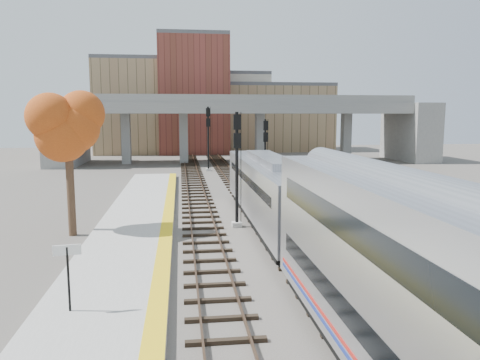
{
  "coord_description": "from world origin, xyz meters",
  "views": [
    {
      "loc": [
        -4.47,
        -22.14,
        6.88
      ],
      "look_at": [
        -0.53,
        8.74,
        2.5
      ],
      "focal_mm": 35.0,
      "sensor_mm": 36.0,
      "label": 1
    }
  ],
  "objects_px": {
    "signal_mast_near": "(237,171)",
    "locomotive": "(270,189)",
    "car_c": "(381,168)",
    "signal_mast_far": "(208,138)",
    "car_a": "(336,178)",
    "signal_mast_mid": "(265,157)",
    "tree": "(68,128)",
    "car_b": "(346,172)"
  },
  "relations": [
    {
      "from": "signal_mast_near",
      "to": "locomotive",
      "type": "bearing_deg",
      "value": 8.07
    },
    {
      "from": "car_c",
      "to": "signal_mast_far",
      "type": "bearing_deg",
      "value": -178.17
    },
    {
      "from": "car_a",
      "to": "car_c",
      "type": "height_order",
      "value": "car_a"
    },
    {
      "from": "signal_mast_near",
      "to": "signal_mast_mid",
      "type": "relative_size",
      "value": 1.09
    },
    {
      "from": "signal_mast_far",
      "to": "car_c",
      "type": "distance_m",
      "value": 20.88
    },
    {
      "from": "signal_mast_far",
      "to": "tree",
      "type": "distance_m",
      "value": 31.34
    },
    {
      "from": "car_b",
      "to": "car_a",
      "type": "bearing_deg",
      "value": -158.78
    },
    {
      "from": "locomotive",
      "to": "signal_mast_far",
      "type": "bearing_deg",
      "value": 94.19
    },
    {
      "from": "car_c",
      "to": "locomotive",
      "type": "bearing_deg",
      "value": -111.76
    },
    {
      "from": "locomotive",
      "to": "car_a",
      "type": "distance_m",
      "value": 18.89
    },
    {
      "from": "tree",
      "to": "car_a",
      "type": "xyz_separation_m",
      "value": [
        21.47,
        17.15,
        -5.44
      ]
    },
    {
      "from": "locomotive",
      "to": "car_b",
      "type": "xyz_separation_m",
      "value": [
        12.28,
        20.19,
        -1.57
      ]
    },
    {
      "from": "signal_mast_far",
      "to": "car_b",
      "type": "bearing_deg",
      "value": -30.59
    },
    {
      "from": "car_b",
      "to": "car_c",
      "type": "distance_m",
      "value": 6.82
    },
    {
      "from": "locomotive",
      "to": "signal_mast_far",
      "type": "distance_m",
      "value": 28.82
    },
    {
      "from": "signal_mast_near",
      "to": "signal_mast_far",
      "type": "height_order",
      "value": "signal_mast_far"
    },
    {
      "from": "signal_mast_far",
      "to": "locomotive",
      "type": "bearing_deg",
      "value": -85.81
    },
    {
      "from": "signal_mast_near",
      "to": "tree",
      "type": "distance_m",
      "value": 9.96
    },
    {
      "from": "signal_mast_mid",
      "to": "signal_mast_near",
      "type": "bearing_deg",
      "value": -107.58
    },
    {
      "from": "locomotive",
      "to": "signal_mast_mid",
      "type": "height_order",
      "value": "signal_mast_mid"
    },
    {
      "from": "signal_mast_mid",
      "to": "car_b",
      "type": "height_order",
      "value": "signal_mast_mid"
    },
    {
      "from": "locomotive",
      "to": "signal_mast_near",
      "type": "distance_m",
      "value": 2.44
    },
    {
      "from": "signal_mast_near",
      "to": "car_c",
      "type": "height_order",
      "value": "signal_mast_near"
    },
    {
      "from": "tree",
      "to": "car_b",
      "type": "height_order",
      "value": "tree"
    },
    {
      "from": "signal_mast_near",
      "to": "signal_mast_far",
      "type": "relative_size",
      "value": 0.9
    },
    {
      "from": "signal_mast_far",
      "to": "car_a",
      "type": "bearing_deg",
      "value": -46.7
    },
    {
      "from": "signal_mast_mid",
      "to": "car_a",
      "type": "xyz_separation_m",
      "value": [
        7.79,
        3.43,
        -2.43
      ]
    },
    {
      "from": "locomotive",
      "to": "signal_mast_near",
      "type": "height_order",
      "value": "signal_mast_near"
    },
    {
      "from": "locomotive",
      "to": "signal_mast_near",
      "type": "relative_size",
      "value": 2.71
    },
    {
      "from": "tree",
      "to": "car_a",
      "type": "height_order",
      "value": "tree"
    },
    {
      "from": "signal_mast_far",
      "to": "tree",
      "type": "height_order",
      "value": "tree"
    },
    {
      "from": "car_a",
      "to": "car_b",
      "type": "distance_m",
      "value": 4.81
    },
    {
      "from": "car_b",
      "to": "tree",
      "type": "bearing_deg",
      "value": -176.03
    },
    {
      "from": "car_a",
      "to": "car_c",
      "type": "xyz_separation_m",
      "value": [
        8.17,
        7.89,
        -0.05
      ]
    },
    {
      "from": "car_c",
      "to": "car_b",
      "type": "bearing_deg",
      "value": -131.28
    },
    {
      "from": "locomotive",
      "to": "car_c",
      "type": "relative_size",
      "value": 4.79
    },
    {
      "from": "signal_mast_near",
      "to": "car_c",
      "type": "xyz_separation_m",
      "value": [
        20.05,
        24.27,
        -2.87
      ]
    },
    {
      "from": "signal_mast_near",
      "to": "car_a",
      "type": "height_order",
      "value": "signal_mast_near"
    },
    {
      "from": "signal_mast_near",
      "to": "car_c",
      "type": "relative_size",
      "value": 1.77
    },
    {
      "from": "signal_mast_mid",
      "to": "car_c",
      "type": "relative_size",
      "value": 1.62
    },
    {
      "from": "signal_mast_far",
      "to": "tree",
      "type": "bearing_deg",
      "value": -107.84
    },
    {
      "from": "tree",
      "to": "signal_mast_mid",
      "type": "bearing_deg",
      "value": 45.07
    }
  ]
}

